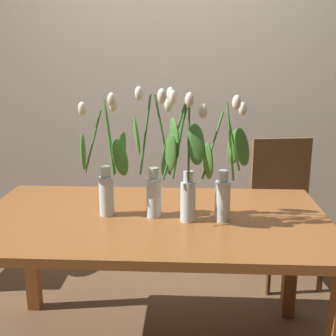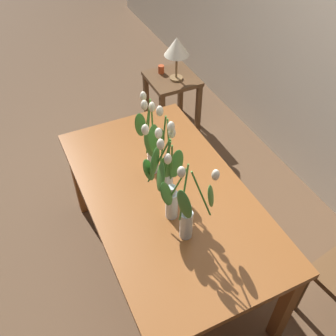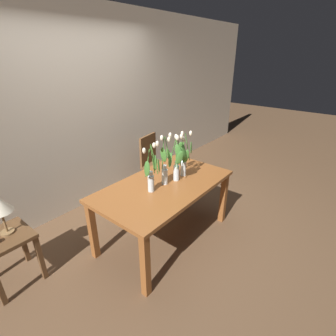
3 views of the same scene
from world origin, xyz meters
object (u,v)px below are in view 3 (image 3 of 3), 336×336
tulip_vase_2 (184,159)px  tulip_vase_3 (177,162)px  dining_chair (154,161)px  tulip_vase_0 (165,168)px  side_table (7,246)px  tulip_vase_1 (152,174)px  dining_table (164,191)px

tulip_vase_2 → tulip_vase_3: tulip_vase_3 is taller
tulip_vase_3 → dining_chair: (0.66, 0.95, -0.46)m
tulip_vase_3 → tulip_vase_0: bearing=152.4°
side_table → tulip_vase_1: bearing=-30.7°
tulip_vase_0 → tulip_vase_3: 0.15m
dining_table → dining_chair: 1.19m
dining_table → tulip_vase_2: tulip_vase_2 is taller
tulip_vase_1 → tulip_vase_0: bearing=-0.7°
tulip_vase_2 → dining_table: bearing=172.6°
dining_table → tulip_vase_2: 0.44m
dining_table → tulip_vase_0: 0.29m
dining_table → tulip_vase_1: bearing=-179.2°
dining_table → dining_chair: dining_chair is taller
tulip_vase_2 → tulip_vase_3: size_ratio=0.95×
tulip_vase_3 → dining_chair: bearing=55.3°
dining_table → tulip_vase_3: bearing=-27.6°
dining_table → dining_chair: bearing=48.0°
tulip_vase_1 → tulip_vase_2: tulip_vase_1 is taller
dining_table → tulip_vase_0: (0.01, -0.01, 0.29)m
dining_table → tulip_vase_1: 0.36m
dining_table → side_table: dining_table is taller
dining_table → tulip_vase_2: bearing=-7.4°
dining_chair → side_table: bearing=-176.2°
tulip_vase_1 → tulip_vase_3: (0.34, -0.07, 0.04)m
tulip_vase_1 → tulip_vase_3: bearing=-11.4°
dining_chair → side_table: dining_chair is taller
dining_chair → tulip_vase_3: bearing=-124.7°
dining_table → tulip_vase_1: size_ratio=2.84×
tulip_vase_1 → tulip_vase_2: 0.52m
dining_table → side_table: size_ratio=2.91×
tulip_vase_0 → side_table: (-1.45, 0.74, -0.50)m
tulip_vase_1 → tulip_vase_2: bearing=-4.2°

